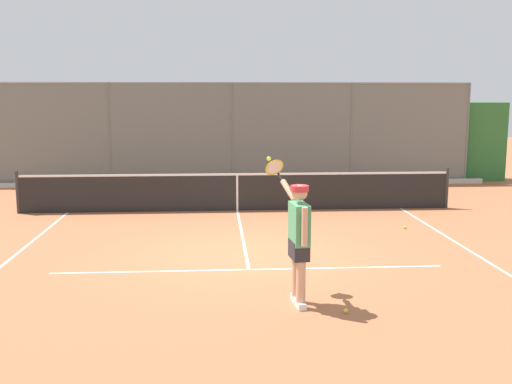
% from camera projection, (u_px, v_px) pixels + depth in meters
% --- Properties ---
extents(ground_plane, '(60.00, 60.00, 0.00)m').
position_uv_depth(ground_plane, '(246.00, 255.00, 11.26)').
color(ground_plane, '#A8603D').
extents(court_line_markings, '(8.59, 9.72, 0.01)m').
position_uv_depth(court_line_markings, '(250.00, 275.00, 9.97)').
color(court_line_markings, white).
rests_on(court_line_markings, ground).
extents(fence_backdrop, '(18.71, 1.37, 3.33)m').
position_uv_depth(fence_backdrop, '(231.00, 143.00, 20.41)').
color(fence_backdrop, slate).
rests_on(fence_backdrop, ground).
extents(tennis_net, '(11.04, 0.09, 1.07)m').
position_uv_depth(tennis_net, '(237.00, 192.00, 15.48)').
color(tennis_net, '#2D2D2D').
rests_on(tennis_net, ground).
extents(tennis_player, '(0.57, 1.39, 2.01)m').
position_uv_depth(tennis_player, '(298.00, 235.00, 8.46)').
color(tennis_player, silver).
rests_on(tennis_player, ground).
extents(tennis_ball_by_sideline, '(0.07, 0.07, 0.07)m').
position_uv_depth(tennis_ball_by_sideline, '(405.00, 227.00, 13.46)').
color(tennis_ball_by_sideline, '#CCDB33').
rests_on(tennis_ball_by_sideline, ground).
extents(tennis_ball_near_baseline, '(0.07, 0.07, 0.07)m').
position_uv_depth(tennis_ball_near_baseline, '(346.00, 311.00, 8.26)').
color(tennis_ball_near_baseline, '#D6E042').
rests_on(tennis_ball_near_baseline, ground).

